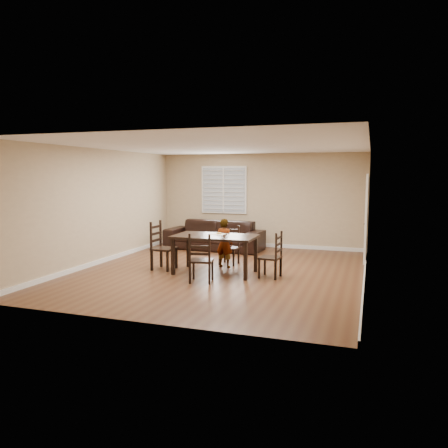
{
  "coord_description": "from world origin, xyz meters",
  "views": [
    {
      "loc": [
        3.07,
        -8.83,
        2.1
      ],
      "look_at": [
        -0.04,
        0.35,
        1.0
      ],
      "focal_mm": 35.0,
      "sensor_mm": 36.0,
      "label": 1
    }
  ],
  "objects_px": {
    "dining_table": "(215,239)",
    "sofa": "(214,235)",
    "chair_near": "(231,246)",
    "child": "(224,243)",
    "donut": "(219,233)",
    "chair_far": "(200,261)",
    "chair_right": "(276,257)",
    "chair_left": "(159,247)"
  },
  "relations": [
    {
      "from": "chair_far",
      "to": "chair_right",
      "type": "bearing_deg",
      "value": -156.06
    },
    {
      "from": "chair_near",
      "to": "chair_left",
      "type": "relative_size",
      "value": 0.84
    },
    {
      "from": "chair_near",
      "to": "child",
      "type": "bearing_deg",
      "value": -87.08
    },
    {
      "from": "chair_left",
      "to": "sofa",
      "type": "distance_m",
      "value": 2.84
    },
    {
      "from": "chair_far",
      "to": "chair_left",
      "type": "xyz_separation_m",
      "value": [
        -1.35,
        0.91,
        0.04
      ]
    },
    {
      "from": "sofa",
      "to": "chair_near",
      "type": "bearing_deg",
      "value": -54.65
    },
    {
      "from": "donut",
      "to": "sofa",
      "type": "bearing_deg",
      "value": 112.12
    },
    {
      "from": "chair_left",
      "to": "donut",
      "type": "xyz_separation_m",
      "value": [
        1.35,
        0.19,
        0.35
      ]
    },
    {
      "from": "chair_near",
      "to": "donut",
      "type": "bearing_deg",
      "value": -85.24
    },
    {
      "from": "chair_near",
      "to": "donut",
      "type": "relative_size",
      "value": 7.92
    },
    {
      "from": "chair_left",
      "to": "chair_right",
      "type": "relative_size",
      "value": 1.13
    },
    {
      "from": "sofa",
      "to": "chair_left",
      "type": "bearing_deg",
      "value": -91.56
    },
    {
      "from": "chair_far",
      "to": "child",
      "type": "height_order",
      "value": "child"
    },
    {
      "from": "chair_right",
      "to": "chair_far",
      "type": "bearing_deg",
      "value": -49.84
    },
    {
      "from": "chair_far",
      "to": "chair_near",
      "type": "bearing_deg",
      "value": -100.56
    },
    {
      "from": "chair_right",
      "to": "donut",
      "type": "relative_size",
      "value": 8.32
    },
    {
      "from": "dining_table",
      "to": "chair_left",
      "type": "bearing_deg",
      "value": 179.74
    },
    {
      "from": "child",
      "to": "sofa",
      "type": "distance_m",
      "value": 2.43
    },
    {
      "from": "child",
      "to": "sofa",
      "type": "relative_size",
      "value": 0.41
    },
    {
      "from": "chair_far",
      "to": "child",
      "type": "distance_m",
      "value": 1.55
    },
    {
      "from": "dining_table",
      "to": "chair_far",
      "type": "relative_size",
      "value": 1.78
    },
    {
      "from": "chair_near",
      "to": "chair_left",
      "type": "height_order",
      "value": "chair_left"
    },
    {
      "from": "sofa",
      "to": "child",
      "type": "bearing_deg",
      "value": -60.38
    },
    {
      "from": "dining_table",
      "to": "chair_near",
      "type": "height_order",
      "value": "chair_near"
    },
    {
      "from": "chair_far",
      "to": "sofa",
      "type": "height_order",
      "value": "chair_far"
    },
    {
      "from": "chair_right",
      "to": "sofa",
      "type": "bearing_deg",
      "value": -135.14
    },
    {
      "from": "chair_far",
      "to": "donut",
      "type": "bearing_deg",
      "value": -100.96
    },
    {
      "from": "chair_left",
      "to": "chair_right",
      "type": "bearing_deg",
      "value": -87.67
    },
    {
      "from": "child",
      "to": "chair_near",
      "type": "bearing_deg",
      "value": -81.17
    },
    {
      "from": "chair_far",
      "to": "chair_right",
      "type": "relative_size",
      "value": 1.03
    },
    {
      "from": "chair_near",
      "to": "child",
      "type": "xyz_separation_m",
      "value": [
        -0.01,
        -0.46,
        0.15
      ]
    },
    {
      "from": "child",
      "to": "donut",
      "type": "xyz_separation_m",
      "value": [
        0.02,
        -0.44,
        0.28
      ]
    },
    {
      "from": "chair_near",
      "to": "chair_far",
      "type": "distance_m",
      "value": 2.0
    },
    {
      "from": "chair_right",
      "to": "child",
      "type": "bearing_deg",
      "value": -110.85
    },
    {
      "from": "child",
      "to": "chair_far",
      "type": "bearing_deg",
      "value": 100.58
    },
    {
      "from": "donut",
      "to": "sofa",
      "type": "distance_m",
      "value": 2.87
    },
    {
      "from": "dining_table",
      "to": "chair_left",
      "type": "height_order",
      "value": "chair_left"
    },
    {
      "from": "dining_table",
      "to": "sofa",
      "type": "bearing_deg",
      "value": 110.17
    },
    {
      "from": "chair_right",
      "to": "chair_near",
      "type": "bearing_deg",
      "value": -124.9
    },
    {
      "from": "chair_far",
      "to": "chair_left",
      "type": "height_order",
      "value": "chair_left"
    },
    {
      "from": "chair_far",
      "to": "sofa",
      "type": "distance_m",
      "value": 3.89
    },
    {
      "from": "chair_right",
      "to": "donut",
      "type": "bearing_deg",
      "value": -93.87
    }
  ]
}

